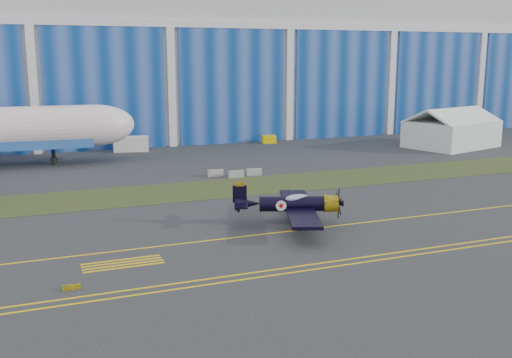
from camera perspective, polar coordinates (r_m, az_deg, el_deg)
name	(u,v)px	position (r m, az deg, el deg)	size (l,w,h in m)	color
ground	(294,215)	(58.88, 3.67, -3.41)	(260.00, 260.00, 0.00)	#313537
grass_median	(244,186)	(71.42, -1.12, -0.69)	(260.00, 10.00, 0.02)	#475128
hangar	(144,58)	(125.56, -10.60, 11.29)	(220.00, 45.70, 30.00)	silver
taxiway_centreline	(318,228)	(54.57, 5.91, -4.65)	(200.00, 0.20, 0.02)	yellow
edge_line_near	(376,261)	(46.76, 11.32, -7.62)	(80.00, 0.20, 0.02)	yellow
edge_line_far	(369,257)	(47.55, 10.67, -7.27)	(80.00, 0.20, 0.02)	yellow
hold_short_ladder	(123,264)	(46.32, -12.58, -7.86)	(6.00, 2.40, 0.02)	yellow
guard_board_left	(72,287)	(42.23, -17.16, -9.82)	(1.20, 0.15, 0.35)	yellow
warbird	(292,204)	(54.84, 3.47, -2.37)	(15.23, 16.66, 4.05)	black
tent	(452,127)	(107.50, 18.14, 4.69)	(16.84, 14.17, 6.74)	white
shipping_container	(131,144)	(99.87, -11.81, 3.29)	(5.58, 2.23, 2.42)	white
tug	(269,139)	(107.20, 1.24, 3.81)	(2.42, 1.51, 1.41)	yellow
gse_box	(438,131)	(123.46, 16.98, 4.43)	(2.99, 1.60, 1.79)	gray
barrier_a	(215,173)	(77.30, -3.89, 0.55)	(2.00, 0.60, 0.90)	#9D969B
barrier_b	(236,174)	(76.53, -1.92, 0.46)	(2.00, 0.60, 0.90)	gray
barrier_c	(254,172)	(77.88, -0.20, 0.66)	(2.00, 0.60, 0.90)	gray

